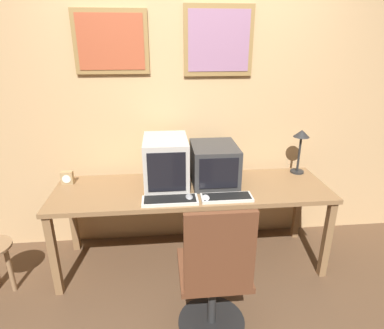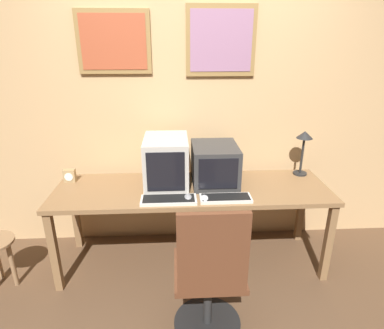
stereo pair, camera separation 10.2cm
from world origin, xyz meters
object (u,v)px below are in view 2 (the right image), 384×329
(monitor_right, at_px, (215,164))
(mouse_far_corner, at_px, (188,197))
(mouse_near_keyboard, at_px, (205,199))
(desk_lamp, at_px, (304,142))
(desk_clock, at_px, (70,176))
(monitor_left, at_px, (166,162))
(keyboard_main, at_px, (169,200))
(office_chair, at_px, (209,281))
(keyboard_side, at_px, (226,198))

(monitor_right, xyz_separation_m, mouse_far_corner, (-0.24, -0.31, -0.14))
(mouse_near_keyboard, distance_m, mouse_far_corner, 0.13)
(monitor_right, relative_size, desk_lamp, 1.14)
(desk_clock, bearing_deg, mouse_near_keyboard, -20.45)
(monitor_left, distance_m, desk_lamp, 1.20)
(mouse_far_corner, bearing_deg, keyboard_main, -173.49)
(mouse_near_keyboard, bearing_deg, mouse_far_corner, 168.91)
(desk_clock, bearing_deg, mouse_far_corner, -21.55)
(desk_lamp, bearing_deg, monitor_left, -172.27)
(mouse_near_keyboard, bearing_deg, office_chair, -91.49)
(mouse_near_keyboard, height_order, desk_clock, desk_clock)
(keyboard_side, relative_size, office_chair, 0.39)
(mouse_near_keyboard, relative_size, desk_lamp, 0.30)
(monitor_right, relative_size, keyboard_main, 1.09)
(monitor_right, height_order, keyboard_side, monitor_right)
(mouse_far_corner, relative_size, desk_clock, 0.95)
(keyboard_side, height_order, mouse_far_corner, mouse_far_corner)
(mouse_near_keyboard, distance_m, desk_clock, 1.18)
(keyboard_side, bearing_deg, monitor_right, 98.20)
(desk_clock, bearing_deg, keyboard_main, -25.77)
(monitor_left, bearing_deg, mouse_near_keyboard, -47.04)
(keyboard_main, xyz_separation_m, keyboard_side, (0.43, 0.00, 0.00))
(monitor_right, relative_size, keyboard_side, 1.16)
(desk_lamp, bearing_deg, office_chair, -132.73)
(monitor_left, bearing_deg, keyboard_main, -86.50)
(mouse_near_keyboard, bearing_deg, monitor_left, 132.96)
(monitor_left, xyz_separation_m, office_chair, (0.27, -0.83, -0.49))
(mouse_near_keyboard, bearing_deg, desk_clock, 159.55)
(monitor_left, relative_size, keyboard_side, 1.20)
(mouse_far_corner, distance_m, desk_clock, 1.06)
(monitor_right, height_order, mouse_far_corner, monitor_right)
(keyboard_main, distance_m, keyboard_side, 0.43)
(mouse_far_corner, relative_size, desk_lamp, 0.26)
(keyboard_side, height_order, desk_lamp, desk_lamp)
(desk_clock, distance_m, desk_lamp, 2.02)
(monitor_right, relative_size, mouse_near_keyboard, 3.78)
(keyboard_side, relative_size, mouse_far_corner, 3.71)
(monitor_left, bearing_deg, monitor_right, 4.02)
(office_chair, bearing_deg, mouse_near_keyboard, 88.51)
(monitor_left, xyz_separation_m, desk_lamp, (1.19, 0.16, 0.10))
(desk_lamp, bearing_deg, keyboard_main, -158.50)
(monitor_right, distance_m, office_chair, 0.98)
(office_chair, bearing_deg, mouse_far_corner, 101.32)
(desk_clock, bearing_deg, keyboard_side, -17.62)
(keyboard_side, distance_m, desk_lamp, 0.92)
(mouse_near_keyboard, relative_size, office_chair, 0.12)
(keyboard_side, xyz_separation_m, office_chair, (-0.17, -0.53, -0.31))
(mouse_far_corner, relative_size, office_chair, 0.11)
(keyboard_main, bearing_deg, office_chair, -64.39)
(monitor_right, xyz_separation_m, desk_clock, (-1.22, 0.08, -0.11))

